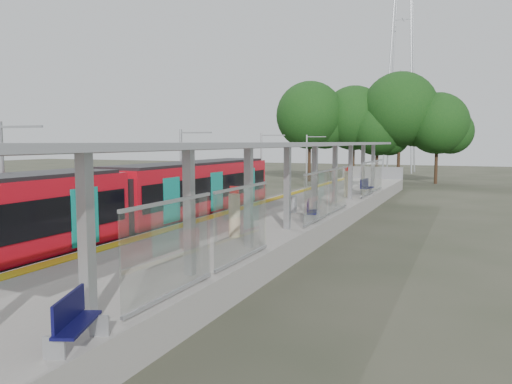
# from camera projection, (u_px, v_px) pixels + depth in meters

# --- Properties ---
(trackbed) EXTENTS (3.00, 70.00, 0.24)m
(trackbed) POSITION_uv_depth(u_px,v_px,m) (217.00, 220.00, 29.31)
(trackbed) COLOR #59544C
(trackbed) RESTS_ON ground
(platform) EXTENTS (6.00, 50.00, 1.00)m
(platform) POSITION_uv_depth(u_px,v_px,m) (290.00, 218.00, 27.50)
(platform) COLOR gray
(platform) RESTS_ON ground
(tactile_strip) EXTENTS (0.60, 50.00, 0.02)m
(tactile_strip) POSITION_uv_depth(u_px,v_px,m) (248.00, 206.00, 28.46)
(tactile_strip) COLOR gold
(tactile_strip) RESTS_ON platform
(end_fence) EXTENTS (6.00, 0.10, 1.20)m
(end_fence) POSITION_uv_depth(u_px,v_px,m) (372.00, 173.00, 50.20)
(end_fence) COLOR #9EA0A5
(end_fence) RESTS_ON platform
(train) EXTENTS (2.74, 27.60, 3.62)m
(train) POSITION_uv_depth(u_px,v_px,m) (106.00, 207.00, 20.26)
(train) COLOR black
(train) RESTS_ON ground
(canopy) EXTENTS (3.27, 38.00, 3.66)m
(canopy) POSITION_uv_depth(u_px,v_px,m) (295.00, 152.00, 23.02)
(canopy) COLOR #9EA0A5
(canopy) RESTS_ON platform
(pylon) EXTENTS (8.00, 4.00, 38.00)m
(pylon) POSITION_uv_depth(u_px,v_px,m) (402.00, 46.00, 74.49)
(pylon) COLOR #9EA0A5
(pylon) RESTS_ON ground
(tree_cluster) EXTENTS (21.36, 10.55, 12.60)m
(tree_cluster) POSITION_uv_depth(u_px,v_px,m) (372.00, 117.00, 57.38)
(tree_cluster) COLOR #382316
(tree_cluster) RESTS_ON ground
(catenary_masts) EXTENTS (2.08, 48.16, 5.40)m
(catenary_masts) POSITION_uv_depth(u_px,v_px,m) (183.00, 173.00, 28.79)
(catenary_masts) COLOR #9EA0A5
(catenary_masts) RESTS_ON ground
(bench_near) EXTENTS (0.93, 1.45, 0.95)m
(bench_near) POSITION_uv_depth(u_px,v_px,m) (74.00, 319.00, 8.94)
(bench_near) COLOR #0E0D45
(bench_near) RESTS_ON platform
(bench_mid) EXTENTS (0.80, 1.50, 0.98)m
(bench_mid) POSITION_uv_depth(u_px,v_px,m) (310.00, 210.00, 23.17)
(bench_mid) COLOR #0E0D45
(bench_mid) RESTS_ON platform
(bench_far) EXTENTS (0.70, 1.67, 1.11)m
(bench_far) POSITION_uv_depth(u_px,v_px,m) (366.00, 186.00, 34.90)
(bench_far) COLOR #0E0D45
(bench_far) RESTS_ON platform
(info_pillar_near) EXTENTS (0.45, 0.45, 1.98)m
(info_pillar_near) POSITION_uv_depth(u_px,v_px,m) (234.00, 215.00, 19.34)
(info_pillar_near) COLOR beige
(info_pillar_near) RESTS_ON platform
(info_pillar_far) EXTENTS (0.46, 0.46, 2.02)m
(info_pillar_far) POSITION_uv_depth(u_px,v_px,m) (348.00, 184.00, 33.36)
(info_pillar_far) COLOR beige
(info_pillar_far) RESTS_ON platform
(litter_bin) EXTENTS (0.54, 0.54, 0.87)m
(litter_bin) POSITION_uv_depth(u_px,v_px,m) (293.00, 204.00, 26.05)
(litter_bin) COLOR #9EA0A5
(litter_bin) RESTS_ON platform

